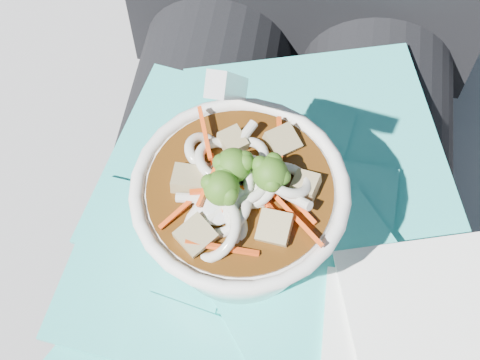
# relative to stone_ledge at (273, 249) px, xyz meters

# --- Properties ---
(stone_ledge) EXTENTS (1.03, 0.55, 0.46)m
(stone_ledge) POSITION_rel_stone_ledge_xyz_m (0.00, 0.00, 0.00)
(stone_ledge) COLOR gray
(stone_ledge) RESTS_ON ground
(lap) EXTENTS (0.31, 0.48, 0.15)m
(lap) POSITION_rel_stone_ledge_xyz_m (0.00, -0.15, 0.30)
(lap) COLOR black
(lap) RESTS_ON stone_ledge
(person_body) EXTENTS (0.34, 0.94, 1.00)m
(person_body) POSITION_rel_stone_ledge_xyz_m (-0.00, -0.06, 0.33)
(person_body) COLOR black
(person_body) RESTS_ON ground
(plastic_bag) EXTENTS (0.31, 0.43, 0.02)m
(plastic_bag) POSITION_rel_stone_ledge_xyz_m (-0.01, -0.18, 0.39)
(plastic_bag) COLOR #2FC5BE
(plastic_bag) RESTS_ON lap
(napkins) EXTENTS (0.16, 0.16, 0.01)m
(napkins) POSITION_rel_stone_ledge_xyz_m (0.11, -0.22, 0.40)
(napkins) COLOR white
(napkins) RESTS_ON plastic_bag
(udon_bowl) EXTENTS (0.15, 0.15, 0.19)m
(udon_bowl) POSITION_rel_stone_ledge_xyz_m (-0.02, -0.16, 0.44)
(udon_bowl) COLOR white
(udon_bowl) RESTS_ON plastic_bag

